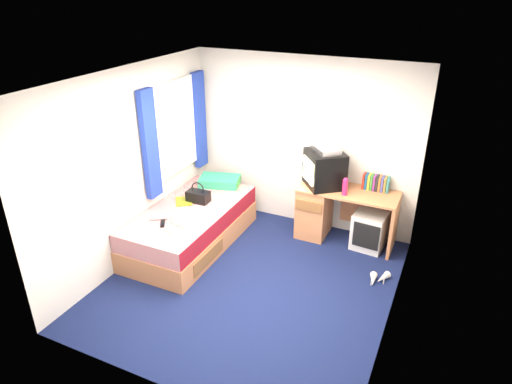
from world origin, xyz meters
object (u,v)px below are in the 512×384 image
at_px(towel, 189,219).
at_px(handbag, 198,196).
at_px(pillow, 220,181).
at_px(remote_control, 163,224).
at_px(vcr, 326,149).
at_px(colour_swatch_fan, 170,231).
at_px(crt_tv, 324,169).
at_px(picture_frame, 388,186).
at_px(magazine, 184,201).
at_px(water_bottle, 159,217).
at_px(storage_cube, 369,230).
at_px(pink_water_bottle, 345,187).
at_px(aerosol_can, 344,183).
at_px(bed, 191,226).
at_px(desk, 327,209).
at_px(white_heels, 378,279).

bearing_deg(towel, handbag, 109.94).
height_order(pillow, handbag, handbag).
height_order(handbag, remote_control, handbag).
bearing_deg(vcr, colour_swatch_fan, -83.26).
distance_m(crt_tv, handbag, 1.73).
height_order(picture_frame, magazine, picture_frame).
relative_size(water_bottle, remote_control, 1.25).
xyz_separation_m(pillow, colour_swatch_fan, (0.12, -1.44, -0.06)).
distance_m(pillow, water_bottle, 1.25).
relative_size(storage_cube, crt_tv, 0.77).
height_order(picture_frame, pink_water_bottle, pink_water_bottle).
bearing_deg(colour_swatch_fan, magazine, 111.67).
xyz_separation_m(picture_frame, aerosol_can, (-0.53, -0.20, 0.02)).
distance_m(bed, pink_water_bottle, 2.10).
height_order(bed, desk, desk).
relative_size(crt_tv, picture_frame, 4.70).
bearing_deg(remote_control, vcr, 11.36).
bearing_deg(aerosol_can, white_heels, -48.62).
relative_size(magazine, water_bottle, 1.40).
bearing_deg(pillow, aerosol_can, 5.15).
bearing_deg(vcr, towel, -86.88).
bearing_deg(picture_frame, remote_control, -148.84).
xyz_separation_m(desk, water_bottle, (-1.77, -1.40, 0.17)).
xyz_separation_m(crt_tv, remote_control, (-1.57, -1.49, -0.44)).
distance_m(pink_water_bottle, remote_control, 2.34).
relative_size(pillow, picture_frame, 4.04).
height_order(pink_water_bottle, white_heels, pink_water_bottle).
bearing_deg(pillow, storage_cube, 3.01).
xyz_separation_m(storage_cube, white_heels, (0.28, -0.73, -0.21)).
height_order(aerosol_can, white_heels, aerosol_can).
bearing_deg(picture_frame, pink_water_bottle, -147.60).
bearing_deg(picture_frame, magazine, -161.27).
bearing_deg(white_heels, towel, -166.60).
height_order(crt_tv, handbag, crt_tv).
xyz_separation_m(storage_cube, vcr, (-0.68, 0.05, 1.02)).
xyz_separation_m(storage_cube, colour_swatch_fan, (-2.07, -1.55, 0.29)).
bearing_deg(magazine, pink_water_bottle, 19.03).
relative_size(storage_cube, vcr, 1.33).
distance_m(pillow, towel, 1.18).
xyz_separation_m(pink_water_bottle, remote_control, (-1.90, -1.33, -0.31)).
xyz_separation_m(picture_frame, white_heels, (0.15, -0.98, -0.78)).
height_order(aerosol_can, remote_control, aerosol_can).
height_order(handbag, colour_swatch_fan, handbag).
bearing_deg(storage_cube, towel, -142.22).
distance_m(crt_tv, pink_water_bottle, 0.39).
distance_m(vcr, remote_control, 2.29).
bearing_deg(magazine, towel, -50.98).
bearing_deg(towel, desk, 43.85).
xyz_separation_m(bed, desk, (1.58, 0.99, 0.14)).
height_order(vcr, aerosol_can, vcr).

